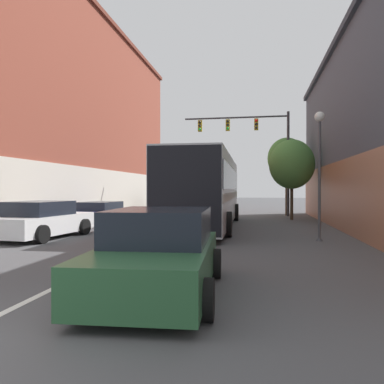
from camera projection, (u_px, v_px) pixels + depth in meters
The scene contains 11 objects.
lane_center_line at pixel (175, 229), 17.26m from camera, with size 0.14×39.34×0.01m.
building_left_brick at pixel (43, 116), 26.38m from camera, with size 9.73×29.75×13.87m.
bus at pixel (206, 188), 18.44m from camera, with size 3.05×12.43×3.38m.
hatchback_foreground at pixel (159, 254), 6.72m from camera, with size 2.33×4.26×1.50m.
parked_car_left_near at pixel (102, 213), 20.11m from camera, with size 2.19×4.59×1.20m.
parked_car_left_mid at pixel (42, 220), 14.24m from camera, with size 2.46×4.46×1.41m.
parked_car_left_far at pixel (163, 203), 32.73m from camera, with size 2.29×4.53×1.34m.
traffic_signal_gantry at pixel (254, 140), 26.11m from camera, with size 7.32×0.36×7.21m.
street_lamp at pixel (319, 159), 13.42m from camera, with size 0.36×0.36×4.65m.
street_tree_near at pixel (292, 164), 22.79m from camera, with size 2.74×2.47×4.90m.
street_tree_far at pixel (287, 159), 26.56m from camera, with size 2.69×2.42×5.53m.
Camera 1 is at (3.76, -3.18, 1.86)m, focal length 35.00 mm.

